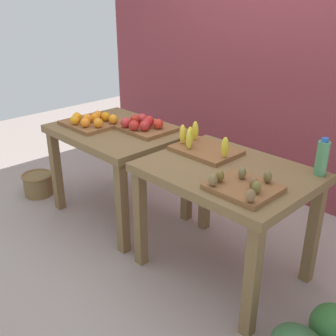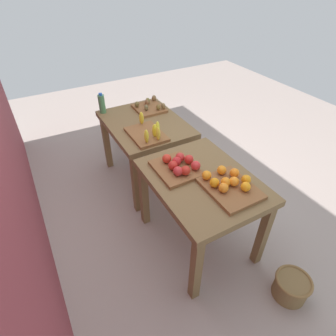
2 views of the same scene
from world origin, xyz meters
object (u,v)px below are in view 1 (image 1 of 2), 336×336
at_px(kiwi_bin, 243,186).
at_px(apple_bin, 144,126).
at_px(display_table_left, 118,142).
at_px(wicker_basket, 38,184).
at_px(orange_bin, 92,121).
at_px(display_table_right, 227,185).
at_px(water_bottle, 322,158).
at_px(banana_crate, 203,147).

bearing_deg(kiwi_bin, apple_bin, 165.59).
bearing_deg(display_table_left, wicker_basket, -157.38).
relative_size(display_table_left, wicker_basket, 3.58).
height_order(display_table_left, apple_bin, apple_bin).
distance_m(orange_bin, kiwi_bin, 1.57).
xyz_separation_m(display_table_right, water_bottle, (0.44, 0.33, 0.23)).
distance_m(display_table_right, wicker_basket, 2.07).
distance_m(display_table_left, banana_crate, 0.85).
xyz_separation_m(display_table_right, apple_bin, (-0.93, 0.12, 0.16)).
bearing_deg(banana_crate, display_table_left, -172.83).
xyz_separation_m(display_table_right, banana_crate, (-0.30, 0.10, 0.15)).
relative_size(orange_bin, water_bottle, 1.91).
distance_m(banana_crate, wicker_basket, 1.86).
relative_size(display_table_right, water_bottle, 4.45).
bearing_deg(wicker_basket, orange_bin, 20.51).
xyz_separation_m(display_table_right, kiwi_bin, (0.25, -0.18, 0.15)).
distance_m(display_table_left, display_table_right, 1.12).
distance_m(display_table_right, banana_crate, 0.35).
height_order(display_table_left, orange_bin, orange_bin).
bearing_deg(wicker_basket, water_bottle, 15.77).
height_order(display_table_right, water_bottle, water_bottle).
bearing_deg(display_table_left, orange_bin, -151.02).
xyz_separation_m(water_bottle, wicker_basket, (-2.40, -0.68, -0.78)).
bearing_deg(water_bottle, display_table_right, -143.39).
height_order(apple_bin, banana_crate, banana_crate).
bearing_deg(display_table_right, banana_crate, 160.62).
bearing_deg(wicker_basket, banana_crate, 15.25).
distance_m(display_table_right, apple_bin, 0.95).
distance_m(water_bottle, wicker_basket, 2.61).
xyz_separation_m(orange_bin, apple_bin, (0.39, 0.23, 0.00)).
bearing_deg(display_table_right, apple_bin, 172.65).
relative_size(display_table_right, orange_bin, 2.33).
height_order(display_table_left, banana_crate, banana_crate).
bearing_deg(orange_bin, kiwi_bin, -2.64).
bearing_deg(display_table_right, kiwi_bin, -36.19).
height_order(kiwi_bin, water_bottle, water_bottle).
distance_m(apple_bin, banana_crate, 0.63).
bearing_deg(apple_bin, display_table_left, -148.30).
xyz_separation_m(apple_bin, wicker_basket, (-1.03, -0.47, -0.71)).
relative_size(display_table_right, apple_bin, 2.60).
height_order(banana_crate, water_bottle, water_bottle).
bearing_deg(water_bottle, apple_bin, -171.33).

